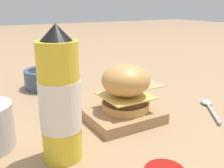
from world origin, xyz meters
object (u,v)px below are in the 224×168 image
serving_board (112,108)px  ketchup_bottle (60,100)px  side_bowl (47,78)px  burger (126,87)px  spoon (208,105)px

serving_board → ketchup_bottle: (-0.12, 0.17, 0.09)m
serving_board → ketchup_bottle: 0.23m
serving_board → side_bowl: 0.29m
burger → ketchup_bottle: 0.20m
burger → ketchup_bottle: bearing=113.4°
burger → ketchup_bottle: size_ratio=0.48×
serving_board → side_bowl: bearing=14.7°
burger → spoon: bearing=-102.1°
burger → spoon: 0.24m
ketchup_bottle → spoon: ketchup_bottle is taller
serving_board → burger: (-0.05, -0.01, 0.07)m
burger → ketchup_bottle: ketchup_bottle is taller
burger → side_bowl: size_ratio=0.79×
side_bowl → spoon: 0.49m
serving_board → burger: bearing=-169.0°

